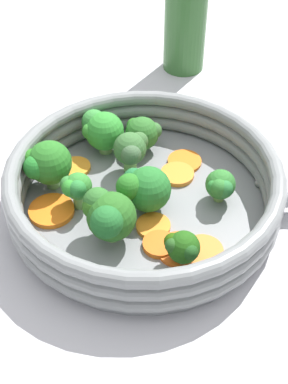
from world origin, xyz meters
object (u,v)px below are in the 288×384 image
(carrot_slice_5, at_px, (185,161))
(carrot_slice_4, at_px, (153,226))
(carrot_slice_7, at_px, (203,251))
(broccoli_floret_2, at_px, (220,186))
(skillet, at_px, (144,206))
(broccoli_floret_7, at_px, (76,188))
(broccoli_floret_1, at_px, (182,247))
(broccoli_floret_5, at_px, (101,129))
(carrot_slice_3, at_px, (177,174))
(carrot_slice_6, at_px, (76,167))
(broccoli_floret_8, at_px, (131,149))
(broccoli_floret_4, at_px, (108,215))
(carrot_slice_2, at_px, (52,211))
(carrot_slice_0, at_px, (160,244))
(broccoli_floret_6, at_px, (142,189))
(broccoli_floret_3, at_px, (142,133))
(broccoli_floret_0, at_px, (47,163))
(oil_bottle, at_px, (186,9))
(carrot_slice_1, at_px, (182,249))

(carrot_slice_5, bearing_deg, carrot_slice_4, -137.76)
(carrot_slice_7, xyz_separation_m, broccoli_floret_2, (0.05, 0.05, 0.02))
(skillet, height_order, broccoli_floret_7, broccoli_floret_7)
(broccoli_floret_1, distance_m, broccoli_floret_5, 0.19)
(carrot_slice_3, xyz_separation_m, broccoli_floret_5, (-0.05, 0.08, 0.03))
(broccoli_floret_7, bearing_deg, carrot_slice_7, -53.48)
(carrot_slice_5, bearing_deg, carrot_slice_6, 157.07)
(broccoli_floret_8, bearing_deg, broccoli_floret_4, -128.94)
(carrot_slice_2, relative_size, broccoli_floret_7, 1.12)
(carrot_slice_0, bearing_deg, broccoli_floret_6, 81.24)
(carrot_slice_3, height_order, broccoli_floret_3, broccoli_floret_3)
(broccoli_floret_0, bearing_deg, broccoli_floret_4, -76.03)
(oil_bottle, bearing_deg, carrot_slice_2, -143.93)
(skillet, distance_m, broccoli_floret_4, 0.07)
(carrot_slice_7, relative_size, broccoli_floret_3, 0.93)
(broccoli_floret_1, xyz_separation_m, broccoli_floret_7, (-0.06, 0.11, 0.00))
(carrot_slice_0, height_order, broccoli_floret_8, broccoli_floret_8)
(carrot_slice_4, relative_size, broccoli_floret_7, 0.82)
(broccoli_floret_0, distance_m, broccoli_floret_7, 0.05)
(broccoli_floret_3, xyz_separation_m, broccoli_floret_5, (-0.04, 0.02, 0.01))
(broccoli_floret_2, bearing_deg, broccoli_floret_7, 155.66)
(carrot_slice_3, xyz_separation_m, carrot_slice_5, (0.02, 0.02, -0.00))
(carrot_slice_3, distance_m, oil_bottle, 0.26)
(broccoli_floret_3, relative_size, broccoli_floret_6, 0.80)
(broccoli_floret_3, height_order, oil_bottle, oil_bottle)
(carrot_slice_4, xyz_separation_m, broccoli_floret_5, (0.01, 0.14, 0.03))
(broccoli_floret_0, distance_m, oil_bottle, 0.31)
(carrot_slice_0, height_order, broccoli_floret_4, broccoli_floret_4)
(carrot_slice_7, xyz_separation_m, broccoli_floret_3, (0.02, 0.17, 0.02))
(broccoli_floret_7, height_order, oil_bottle, oil_bottle)
(carrot_slice_3, height_order, broccoli_floret_5, broccoli_floret_5)
(carrot_slice_2, distance_m, carrot_slice_7, 0.16)
(carrot_slice_5, height_order, broccoli_floret_8, broccoli_floret_8)
(broccoli_floret_0, height_order, broccoli_floret_6, broccoli_floret_0)
(broccoli_floret_4, distance_m, oil_bottle, 0.36)
(carrot_slice_5, xyz_separation_m, broccoli_floret_4, (-0.12, -0.07, 0.03))
(carrot_slice_3, relative_size, broccoli_floret_8, 0.75)
(carrot_slice_7, height_order, broccoli_floret_4, broccoli_floret_4)
(carrot_slice_0, distance_m, broccoli_floret_0, 0.15)
(carrot_slice_0, distance_m, broccoli_floret_8, 0.12)
(broccoli_floret_3, bearing_deg, carrot_slice_3, -79.14)
(carrot_slice_4, bearing_deg, broccoli_floret_2, 1.13)
(carrot_slice_4, bearing_deg, carrot_slice_6, 106.06)
(carrot_slice_3, bearing_deg, carrot_slice_7, -107.21)
(carrot_slice_3, bearing_deg, carrot_slice_6, 146.06)
(carrot_slice_5, height_order, carrot_slice_7, same)
(broccoli_floret_4, bearing_deg, broccoli_floret_3, 49.47)
(carrot_slice_0, bearing_deg, oil_bottle, 55.66)
(skillet, bearing_deg, carrot_slice_1, -88.35)
(broccoli_floret_7, bearing_deg, carrot_slice_2, 169.52)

